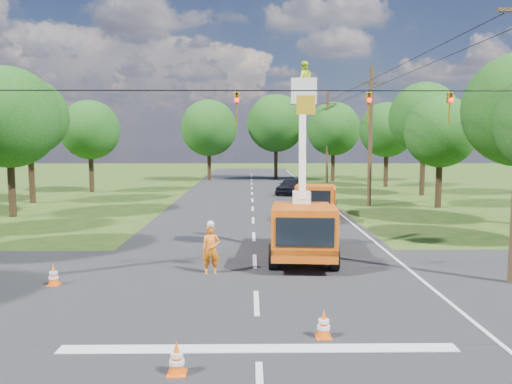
{
  "coord_description": "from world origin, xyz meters",
  "views": [
    {
      "loc": [
        -0.18,
        -14.02,
        4.72
      ],
      "look_at": [
        0.07,
        6.52,
        2.6
      ],
      "focal_mm": 35.0,
      "sensor_mm": 36.0,
      "label": 1
    }
  ],
  "objects_px": {
    "tree_left_f": "(90,130)",
    "tree_far_c": "(333,129)",
    "traffic_cone_0": "(177,358)",
    "traffic_cone_3": "(309,228)",
    "pole_right_mid": "(370,135)",
    "bucket_truck": "(303,218)",
    "traffic_cone_4": "(54,275)",
    "tree_left_d": "(8,118)",
    "tree_far_b": "(276,123)",
    "traffic_cone_6": "(321,209)",
    "pole_right_far": "(327,137)",
    "tree_right_d": "(424,118)",
    "ground_worker": "(211,250)",
    "tree_right_e": "(387,130)",
    "second_truck": "(316,200)",
    "distant_car": "(291,186)",
    "traffic_cone_1": "(324,324)",
    "tree_left_e": "(29,117)",
    "tree_right_c": "(441,132)",
    "tree_far_a": "(209,128)",
    "traffic_cone_2": "(290,235)"
  },
  "relations": [
    {
      "from": "second_truck",
      "to": "tree_right_d",
      "type": "height_order",
      "value": "tree_right_d"
    },
    {
      "from": "tree_far_c",
      "to": "second_truck",
      "type": "bearing_deg",
      "value": -101.41
    },
    {
      "from": "traffic_cone_0",
      "to": "traffic_cone_3",
      "type": "xyz_separation_m",
      "value": [
        4.45,
        14.92,
        0.0
      ]
    },
    {
      "from": "traffic_cone_0",
      "to": "traffic_cone_6",
      "type": "xyz_separation_m",
      "value": [
        5.98,
        21.81,
        0.0
      ]
    },
    {
      "from": "pole_right_mid",
      "to": "tree_far_b",
      "type": "height_order",
      "value": "tree_far_b"
    },
    {
      "from": "tree_right_e",
      "to": "tree_left_e",
      "type": "bearing_deg",
      "value": -156.98
    },
    {
      "from": "distant_car",
      "to": "second_truck",
      "type": "bearing_deg",
      "value": -66.31
    },
    {
      "from": "tree_right_c",
      "to": "tree_right_d",
      "type": "distance_m",
      "value": 8.27
    },
    {
      "from": "tree_left_f",
      "to": "tree_right_d",
      "type": "xyz_separation_m",
      "value": [
        29.6,
        -3.0,
        0.99
      ]
    },
    {
      "from": "traffic_cone_4",
      "to": "pole_right_far",
      "type": "height_order",
      "value": "pole_right_far"
    },
    {
      "from": "pole_right_far",
      "to": "traffic_cone_4",
      "type": "bearing_deg",
      "value": -110.61
    },
    {
      "from": "pole_right_far",
      "to": "tree_right_c",
      "type": "height_order",
      "value": "pole_right_far"
    },
    {
      "from": "tree_left_d",
      "to": "tree_left_f",
      "type": "distance_m",
      "value": 15.01
    },
    {
      "from": "traffic_cone_0",
      "to": "traffic_cone_6",
      "type": "height_order",
      "value": "same"
    },
    {
      "from": "traffic_cone_2",
      "to": "tree_right_e",
      "type": "height_order",
      "value": "tree_right_e"
    },
    {
      "from": "traffic_cone_3",
      "to": "traffic_cone_0",
      "type": "bearing_deg",
      "value": -106.62
    },
    {
      "from": "traffic_cone_4",
      "to": "tree_left_d",
      "type": "bearing_deg",
      "value": 119.14
    },
    {
      "from": "tree_far_b",
      "to": "tree_far_c",
      "type": "relative_size",
      "value": 1.12
    },
    {
      "from": "pole_right_far",
      "to": "tree_left_f",
      "type": "xyz_separation_m",
      "value": [
        -23.3,
        -10.0,
        0.58
      ]
    },
    {
      "from": "tree_right_c",
      "to": "tree_right_e",
      "type": "xyz_separation_m",
      "value": [
        0.6,
        16.0,
        0.5
      ]
    },
    {
      "from": "tree_left_d",
      "to": "tree_right_d",
      "type": "distance_m",
      "value": 32.13
    },
    {
      "from": "ground_worker",
      "to": "tree_right_e",
      "type": "height_order",
      "value": "tree_right_e"
    },
    {
      "from": "traffic_cone_6",
      "to": "tree_right_d",
      "type": "height_order",
      "value": "tree_right_d"
    },
    {
      "from": "second_truck",
      "to": "traffic_cone_6",
      "type": "xyz_separation_m",
      "value": [
        0.45,
        1.35,
        -0.78
      ]
    },
    {
      "from": "tree_left_f",
      "to": "tree_right_d",
      "type": "bearing_deg",
      "value": -5.79
    },
    {
      "from": "traffic_cone_4",
      "to": "tree_right_d",
      "type": "relative_size",
      "value": 0.07
    },
    {
      "from": "traffic_cone_0",
      "to": "traffic_cone_1",
      "type": "height_order",
      "value": "same"
    },
    {
      "from": "second_truck",
      "to": "traffic_cone_4",
      "type": "distance_m",
      "value": 17.64
    },
    {
      "from": "tree_right_d",
      "to": "tree_far_c",
      "type": "bearing_deg",
      "value": 109.46
    },
    {
      "from": "traffic_cone_6",
      "to": "tree_right_c",
      "type": "distance_m",
      "value": 10.77
    },
    {
      "from": "pole_right_far",
      "to": "traffic_cone_2",
      "type": "bearing_deg",
      "value": -101.59
    },
    {
      "from": "tree_far_b",
      "to": "tree_far_a",
      "type": "bearing_deg",
      "value": -165.96
    },
    {
      "from": "pole_right_mid",
      "to": "tree_left_f",
      "type": "bearing_deg",
      "value": 156.77
    },
    {
      "from": "tree_right_c",
      "to": "tree_left_d",
      "type": "bearing_deg",
      "value": -171.93
    },
    {
      "from": "tree_far_b",
      "to": "pole_right_mid",
      "type": "bearing_deg",
      "value": -77.59
    },
    {
      "from": "traffic_cone_1",
      "to": "distant_car",
      "type": "bearing_deg",
      "value": 86.7
    },
    {
      "from": "traffic_cone_0",
      "to": "bucket_truck",
      "type": "bearing_deg",
      "value": 70.28
    },
    {
      "from": "traffic_cone_3",
      "to": "tree_left_d",
      "type": "xyz_separation_m",
      "value": [
        -17.79,
        6.46,
        5.77
      ]
    },
    {
      "from": "tree_left_d",
      "to": "tree_far_a",
      "type": "distance_m",
      "value": 29.73
    },
    {
      "from": "tree_far_b",
      "to": "tree_left_f",
      "type": "bearing_deg",
      "value": -139.88
    },
    {
      "from": "traffic_cone_0",
      "to": "traffic_cone_1",
      "type": "distance_m",
      "value": 3.72
    },
    {
      "from": "bucket_truck",
      "to": "traffic_cone_3",
      "type": "bearing_deg",
      "value": 84.54
    },
    {
      "from": "bucket_truck",
      "to": "tree_left_f",
      "type": "bearing_deg",
      "value": 126.94
    },
    {
      "from": "tree_left_f",
      "to": "tree_far_c",
      "type": "xyz_separation_m",
      "value": [
        24.3,
        12.0,
        0.38
      ]
    },
    {
      "from": "bucket_truck",
      "to": "tree_far_a",
      "type": "height_order",
      "value": "tree_far_a"
    },
    {
      "from": "traffic_cone_4",
      "to": "tree_right_d",
      "type": "bearing_deg",
      "value": 51.72
    },
    {
      "from": "bucket_truck",
      "to": "tree_far_c",
      "type": "relative_size",
      "value": 0.86
    },
    {
      "from": "second_truck",
      "to": "tree_far_b",
      "type": "bearing_deg",
      "value": 102.51
    },
    {
      "from": "pole_right_far",
      "to": "tree_left_d",
      "type": "bearing_deg",
      "value": -133.23
    },
    {
      "from": "pole_right_far",
      "to": "tree_far_a",
      "type": "bearing_deg",
      "value": 167.47
    }
  ]
}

